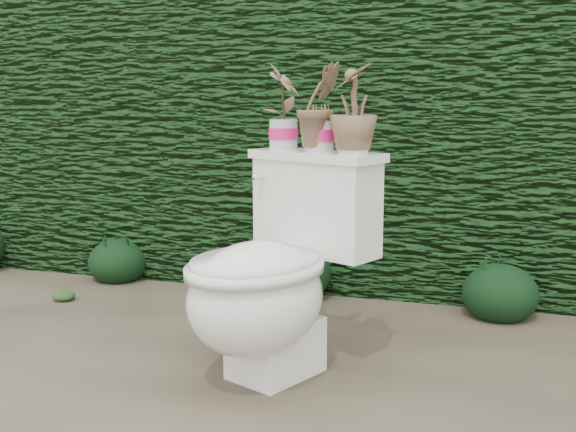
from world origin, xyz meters
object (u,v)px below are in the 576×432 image
(toilet, at_px, (272,278))
(potted_plant_left, at_px, (283,109))
(potted_plant_right, at_px, (354,111))
(potted_plant_center, at_px, (319,109))

(toilet, relative_size, potted_plant_left, 2.71)
(potted_plant_left, relative_size, potted_plant_right, 1.02)
(potted_plant_center, bearing_deg, potted_plant_left, 111.73)
(potted_plant_center, bearing_deg, toilet, -161.06)
(potted_plant_right, bearing_deg, toilet, -71.23)
(potted_plant_right, bearing_deg, potted_plant_left, -127.31)
(potted_plant_center, relative_size, potted_plant_right, 1.03)
(potted_plant_left, bearing_deg, potted_plant_center, -106.31)
(potted_plant_left, xyz_separation_m, potted_plant_center, (0.16, -0.07, 0.00))
(toilet, bearing_deg, potted_plant_left, 123.37)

